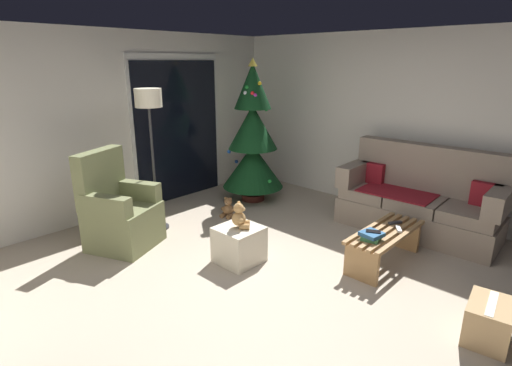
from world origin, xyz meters
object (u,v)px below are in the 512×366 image
(couch, at_px, (419,201))
(floor_lamp, at_px, (149,112))
(book_stack, at_px, (372,235))
(teddy_bear_chestnut_by_tree, at_px, (228,208))
(remote_white, at_px, (399,229))
(armchair, at_px, (119,213))
(coffee_table, at_px, (385,241))
(cardboard_box_taped_mid_floor, at_px, (488,321))
(remote_graphite, at_px, (395,223))
(christmas_tree, at_px, (253,141))
(cell_phone, at_px, (373,231))
(teddy_bear_honey, at_px, (240,217))
(ottoman, at_px, (239,244))

(couch, height_order, floor_lamp, floor_lamp)
(book_stack, xyz_separation_m, teddy_bear_chestnut_by_tree, (0.06, 2.19, -0.30))
(couch, height_order, remote_white, couch)
(armchair, height_order, teddy_bear_chestnut_by_tree, armchair)
(coffee_table, xyz_separation_m, cardboard_box_taped_mid_floor, (-0.61, -1.16, -0.09))
(teddy_bear_chestnut_by_tree, height_order, cardboard_box_taped_mid_floor, cardboard_box_taped_mid_floor)
(book_stack, relative_size, cardboard_box_taped_mid_floor, 0.55)
(remote_white, bearing_deg, remote_graphite, -87.21)
(remote_graphite, relative_size, christmas_tree, 0.07)
(armchair, bearing_deg, floor_lamp, 11.20)
(cell_phone, height_order, teddy_bear_chestnut_by_tree, cell_phone)
(coffee_table, relative_size, remote_white, 7.05)
(remote_white, relative_size, book_stack, 0.60)
(floor_lamp, bearing_deg, cell_phone, -71.81)
(cell_phone, relative_size, teddy_bear_honey, 0.50)
(cell_phone, relative_size, armchair, 0.13)
(remote_graphite, xyz_separation_m, cardboard_box_taped_mid_floor, (-0.85, -1.17, -0.23))
(couch, distance_m, book_stack, 1.40)
(couch, relative_size, teddy_bear_chestnut_by_tree, 6.88)
(teddy_bear_honey, xyz_separation_m, cardboard_box_taped_mid_floor, (0.43, -2.31, -0.36))
(book_stack, bearing_deg, christmas_tree, 71.29)
(floor_lamp, height_order, ottoman, floor_lamp)
(coffee_table, xyz_separation_m, remote_white, (0.10, -0.09, 0.14))
(remote_white, height_order, teddy_bear_chestnut_by_tree, remote_white)
(teddy_bear_chestnut_by_tree, bearing_deg, christmas_tree, 17.56)
(remote_white, distance_m, christmas_tree, 2.63)
(christmas_tree, xyz_separation_m, ottoman, (-1.57, -1.29, -0.74))
(christmas_tree, height_order, ottoman, christmas_tree)
(armchair, bearing_deg, teddy_bear_chestnut_by_tree, -10.02)
(remote_white, bearing_deg, cell_phone, 42.80)
(couch, relative_size, floor_lamp, 1.10)
(remote_white, height_order, ottoman, remote_white)
(teddy_bear_honey, bearing_deg, cardboard_box_taped_mid_floor, -79.50)
(remote_white, relative_size, armchair, 0.14)
(coffee_table, distance_m, christmas_tree, 2.59)
(coffee_table, bearing_deg, armchair, 124.72)
(couch, bearing_deg, ottoman, 153.46)
(remote_graphite, relative_size, armchair, 0.14)
(ottoman, bearing_deg, armchair, 117.05)
(armchair, distance_m, floor_lamp, 1.25)
(book_stack, relative_size, teddy_bear_honey, 0.91)
(book_stack, xyz_separation_m, floor_lamp, (-0.84, 2.57, 1.09))
(couch, xyz_separation_m, armchair, (-2.81, 2.38, 0.00))
(couch, bearing_deg, christmas_tree, 103.78)
(teddy_bear_honey, xyz_separation_m, teddy_bear_chestnut_by_tree, (0.80, 1.05, -0.40))
(christmas_tree, distance_m, floor_lamp, 1.76)
(christmas_tree, height_order, teddy_bear_honey, christmas_tree)
(teddy_bear_honey, bearing_deg, couch, -26.45)
(teddy_bear_chestnut_by_tree, bearing_deg, remote_white, -81.63)
(cell_phone, distance_m, floor_lamp, 2.90)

